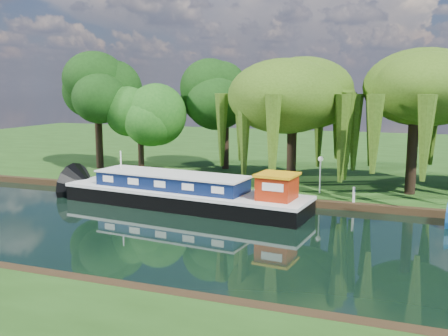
% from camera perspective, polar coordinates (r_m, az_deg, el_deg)
% --- Properties ---
extents(ground, '(120.00, 120.00, 0.00)m').
position_cam_1_polar(ground, '(25.47, 5.79, -8.44)').
color(ground, black).
extents(far_bank, '(120.00, 52.00, 0.45)m').
position_cam_1_polar(far_bank, '(58.31, 14.18, 1.62)').
color(far_bank, '#1D4011').
rests_on(far_bank, ground).
extents(dutch_barge, '(16.97, 5.53, 3.52)m').
position_cam_1_polar(dutch_barge, '(32.42, -4.45, -2.95)').
color(dutch_barge, black).
rests_on(dutch_barge, ground).
extents(red_dinghy, '(3.00, 2.15, 0.62)m').
position_cam_1_polar(red_dinghy, '(32.17, -4.55, -4.65)').
color(red_dinghy, '#97220A').
rests_on(red_dinghy, ground).
extents(willow_left, '(7.44, 7.44, 8.91)m').
position_cam_1_polar(willow_left, '(36.90, 7.87, 7.96)').
color(willow_left, black).
rests_on(willow_left, far_bank).
extents(willow_right, '(7.37, 7.37, 8.98)m').
position_cam_1_polar(willow_right, '(35.93, 21.04, 7.52)').
color(willow_right, black).
rests_on(willow_right, far_bank).
extents(tree_far_left, '(4.51, 4.51, 7.27)m').
position_cam_1_polar(tree_far_left, '(42.77, -9.58, 6.09)').
color(tree_far_left, black).
rests_on(tree_far_left, far_bank).
extents(tree_far_back, '(5.53, 5.53, 9.29)m').
position_cam_1_polar(tree_far_back, '(45.97, -14.28, 8.01)').
color(tree_far_back, black).
rests_on(tree_far_back, far_bank).
extents(tree_far_mid, '(5.41, 5.41, 8.85)m').
position_cam_1_polar(tree_far_mid, '(44.23, 0.17, 7.77)').
color(tree_far_mid, black).
rests_on(tree_far_mid, far_bank).
extents(lamppost, '(0.36, 0.36, 2.56)m').
position_cam_1_polar(lamppost, '(34.86, 10.97, 0.36)').
color(lamppost, silver).
rests_on(lamppost, far_bank).
extents(mooring_posts, '(19.16, 0.16, 1.00)m').
position_cam_1_polar(mooring_posts, '(33.27, 8.61, -2.58)').
color(mooring_posts, silver).
rests_on(mooring_posts, far_bank).
extents(reeds_near, '(33.70, 1.50, 1.10)m').
position_cam_1_polar(reeds_near, '(17.52, 22.22, -15.67)').
color(reeds_near, '#1C5717').
rests_on(reeds_near, ground).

